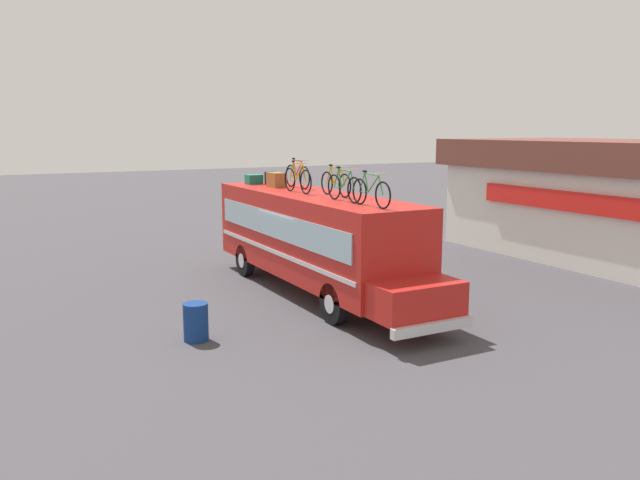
{
  "coord_description": "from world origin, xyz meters",
  "views": [
    {
      "loc": [
        17.05,
        -8.8,
        4.96
      ],
      "look_at": [
        0.53,
        0.0,
        1.69
      ],
      "focal_mm": 35.9,
      "sensor_mm": 36.0,
      "label": 1
    }
  ],
  "objects_px": {
    "rooftop_bicycle_2": "(298,179)",
    "luggage_bag_2": "(273,179)",
    "rooftop_bicycle_3": "(336,183)",
    "rooftop_bicycle_1": "(297,176)",
    "rooftop_bicycle_4": "(344,187)",
    "rooftop_bicycle_5": "(371,192)",
    "luggage_bag_1": "(254,179)",
    "luggage_bag_3": "(276,180)",
    "bus": "(315,236)",
    "trash_bin": "(196,322)"
  },
  "relations": [
    {
      "from": "rooftop_bicycle_2",
      "to": "rooftop_bicycle_3",
      "type": "height_order",
      "value": "rooftop_bicycle_2"
    },
    {
      "from": "luggage_bag_2",
      "to": "rooftop_bicycle_3",
      "type": "bearing_deg",
      "value": 1.65
    },
    {
      "from": "rooftop_bicycle_1",
      "to": "rooftop_bicycle_5",
      "type": "height_order",
      "value": "rooftop_bicycle_1"
    },
    {
      "from": "luggage_bag_3",
      "to": "rooftop_bicycle_2",
      "type": "distance_m",
      "value": 2.08
    },
    {
      "from": "rooftop_bicycle_3",
      "to": "trash_bin",
      "type": "bearing_deg",
      "value": -69.11
    },
    {
      "from": "rooftop_bicycle_4",
      "to": "bus",
      "type": "bearing_deg",
      "value": 173.84
    },
    {
      "from": "luggage_bag_1",
      "to": "rooftop_bicycle_2",
      "type": "height_order",
      "value": "rooftop_bicycle_2"
    },
    {
      "from": "rooftop_bicycle_4",
      "to": "rooftop_bicycle_5",
      "type": "bearing_deg",
      "value": -0.09
    },
    {
      "from": "rooftop_bicycle_2",
      "to": "luggage_bag_2",
      "type": "bearing_deg",
      "value": 171.62
    },
    {
      "from": "bus",
      "to": "luggage_bag_3",
      "type": "bearing_deg",
      "value": -178.91
    },
    {
      "from": "luggage_bag_2",
      "to": "rooftop_bicycle_4",
      "type": "xyz_separation_m",
      "value": [
        5.49,
        -0.37,
        0.16
      ]
    },
    {
      "from": "rooftop_bicycle_2",
      "to": "rooftop_bicycle_5",
      "type": "bearing_deg",
      "value": 0.56
    },
    {
      "from": "luggage_bag_1",
      "to": "rooftop_bicycle_5",
      "type": "relative_size",
      "value": 0.3
    },
    {
      "from": "luggage_bag_1",
      "to": "luggage_bag_2",
      "type": "relative_size",
      "value": 0.76
    },
    {
      "from": "rooftop_bicycle_5",
      "to": "bus",
      "type": "bearing_deg",
      "value": 176.17
    },
    {
      "from": "rooftop_bicycle_3",
      "to": "bus",
      "type": "bearing_deg",
      "value": -162.24
    },
    {
      "from": "rooftop_bicycle_5",
      "to": "luggage_bag_3",
      "type": "bearing_deg",
      "value": 178.32
    },
    {
      "from": "luggage_bag_2",
      "to": "luggage_bag_3",
      "type": "distance_m",
      "value": 0.73
    },
    {
      "from": "rooftop_bicycle_4",
      "to": "rooftop_bicycle_5",
      "type": "distance_m",
      "value": 1.33
    },
    {
      "from": "rooftop_bicycle_4",
      "to": "rooftop_bicycle_5",
      "type": "relative_size",
      "value": 1.01
    },
    {
      "from": "rooftop_bicycle_5",
      "to": "trash_bin",
      "type": "distance_m",
      "value": 5.3
    },
    {
      "from": "luggage_bag_1",
      "to": "rooftop_bicycle_4",
      "type": "xyz_separation_m",
      "value": [
        6.21,
        0.05,
        0.22
      ]
    },
    {
      "from": "luggage_bag_2",
      "to": "rooftop_bicycle_5",
      "type": "distance_m",
      "value": 6.83
    },
    {
      "from": "luggage_bag_3",
      "to": "rooftop_bicycle_1",
      "type": "height_order",
      "value": "rooftop_bicycle_1"
    },
    {
      "from": "luggage_bag_2",
      "to": "rooftop_bicycle_5",
      "type": "height_order",
      "value": "rooftop_bicycle_5"
    },
    {
      "from": "luggage_bag_1",
      "to": "trash_bin",
      "type": "bearing_deg",
      "value": -32.45
    },
    {
      "from": "rooftop_bicycle_1",
      "to": "rooftop_bicycle_5",
      "type": "xyz_separation_m",
      "value": [
        5.46,
        -0.64,
        -0.03
      ]
    },
    {
      "from": "luggage_bag_3",
      "to": "bus",
      "type": "bearing_deg",
      "value": 1.09
    },
    {
      "from": "bus",
      "to": "trash_bin",
      "type": "height_order",
      "value": "bus"
    },
    {
      "from": "rooftop_bicycle_1",
      "to": "luggage_bag_3",
      "type": "bearing_deg",
      "value": -145.18
    },
    {
      "from": "bus",
      "to": "luggage_bag_1",
      "type": "distance_m",
      "value": 4.35
    },
    {
      "from": "luggage_bag_1",
      "to": "trash_bin",
      "type": "relative_size",
      "value": 0.58
    },
    {
      "from": "bus",
      "to": "rooftop_bicycle_2",
      "type": "relative_size",
      "value": 5.93
    },
    {
      "from": "luggage_bag_1",
      "to": "luggage_bag_3",
      "type": "distance_m",
      "value": 1.45
    },
    {
      "from": "luggage_bag_2",
      "to": "rooftop_bicycle_5",
      "type": "bearing_deg",
      "value": -3.08
    },
    {
      "from": "rooftop_bicycle_4",
      "to": "trash_bin",
      "type": "xyz_separation_m",
      "value": [
        0.52,
        -4.33,
        -2.97
      ]
    },
    {
      "from": "luggage_bag_2",
      "to": "rooftop_bicycle_2",
      "type": "relative_size",
      "value": 0.38
    },
    {
      "from": "rooftop_bicycle_1",
      "to": "rooftop_bicycle_4",
      "type": "xyz_separation_m",
      "value": [
        4.13,
        -0.64,
        -0.02
      ]
    },
    {
      "from": "luggage_bag_3",
      "to": "rooftop_bicycle_5",
      "type": "height_order",
      "value": "rooftop_bicycle_5"
    },
    {
      "from": "trash_bin",
      "to": "rooftop_bicycle_4",
      "type": "bearing_deg",
      "value": 96.9
    },
    {
      "from": "bus",
      "to": "rooftop_bicycle_4",
      "type": "xyz_separation_m",
      "value": [
        2.12,
        -0.23,
        1.67
      ]
    },
    {
      "from": "luggage_bag_3",
      "to": "rooftop_bicycle_4",
      "type": "bearing_deg",
      "value": -2.12
    },
    {
      "from": "rooftop_bicycle_2",
      "to": "rooftop_bicycle_3",
      "type": "relative_size",
      "value": 1.05
    },
    {
      "from": "luggage_bag_2",
      "to": "luggage_bag_3",
      "type": "relative_size",
      "value": 0.95
    },
    {
      "from": "rooftop_bicycle_1",
      "to": "luggage_bag_2",
      "type": "bearing_deg",
      "value": -168.77
    },
    {
      "from": "rooftop_bicycle_2",
      "to": "rooftop_bicycle_3",
      "type": "bearing_deg",
      "value": 20.43
    },
    {
      "from": "rooftop_bicycle_5",
      "to": "rooftop_bicycle_4",
      "type": "bearing_deg",
      "value": 179.91
    },
    {
      "from": "rooftop_bicycle_2",
      "to": "luggage_bag_3",
      "type": "bearing_deg",
      "value": 173.92
    },
    {
      "from": "bus",
      "to": "rooftop_bicycle_3",
      "type": "xyz_separation_m",
      "value": [
        0.8,
        0.26,
        1.66
      ]
    },
    {
      "from": "luggage_bag_2",
      "to": "rooftop_bicycle_1",
      "type": "height_order",
      "value": "rooftop_bicycle_1"
    }
  ]
}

